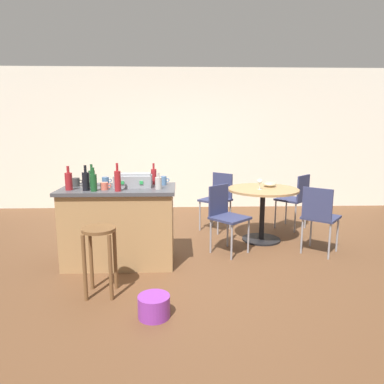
{
  "coord_description": "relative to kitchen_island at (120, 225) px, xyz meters",
  "views": [
    {
      "loc": [
        -0.21,
        -3.98,
        1.59
      ],
      "look_at": [
        -0.05,
        0.44,
        0.76
      ],
      "focal_mm": 32.53,
      "sensor_mm": 36.0,
      "label": 1
    }
  ],
  "objects": [
    {
      "name": "cup_0",
      "position": [
        -0.5,
        0.09,
        0.5
      ],
      "size": [
        0.12,
        0.08,
        0.1
      ],
      "color": "#383838",
      "rests_on": "kitchen_island"
    },
    {
      "name": "serving_bowl",
      "position": [
        1.99,
        0.89,
        0.33
      ],
      "size": [
        0.18,
        0.18,
        0.07
      ],
      "primitive_type": "ellipsoid",
      "color": "tan",
      "rests_on": "dining_table"
    },
    {
      "name": "folding_chair_far",
      "position": [
        2.44,
        0.19,
        0.06
      ],
      "size": [
        0.56,
        0.56,
        0.87
      ],
      "color": "navy",
      "rests_on": "ground_plane"
    },
    {
      "name": "folding_chair_left",
      "position": [
        2.5,
        1.28,
        0.06
      ],
      "size": [
        0.57,
        0.57,
        0.87
      ],
      "color": "navy",
      "rests_on": "ground_plane"
    },
    {
      "name": "wine_glass",
      "position": [
        1.8,
        0.69,
        0.4
      ],
      "size": [
        0.07,
        0.07,
        0.14
      ],
      "color": "silver",
      "rests_on": "dining_table"
    },
    {
      "name": "bottle_5",
      "position": [
        -0.31,
        0.05,
        0.55
      ],
      "size": [
        0.07,
        0.07,
        0.26
      ],
      "color": "#194C23",
      "rests_on": "kitchen_island"
    },
    {
      "name": "cup_2",
      "position": [
        -0.12,
        -0.15,
        0.49
      ],
      "size": [
        0.12,
        0.08,
        0.08
      ],
      "color": "#DB6651",
      "rests_on": "kitchen_island"
    },
    {
      "name": "toolbox",
      "position": [
        0.17,
        0.03,
        0.53
      ],
      "size": [
        0.43,
        0.23,
        0.16
      ],
      "color": "gray",
      "rests_on": "kitchen_island"
    },
    {
      "name": "bottle_4",
      "position": [
        -0.32,
        -0.18,
        0.56
      ],
      "size": [
        0.08,
        0.08,
        0.28
      ],
      "color": "black",
      "rests_on": "kitchen_island"
    },
    {
      "name": "bottle_6",
      "position": [
        0.39,
        0.22,
        0.55
      ],
      "size": [
        0.07,
        0.07,
        0.26
      ],
      "color": "maroon",
      "rests_on": "kitchen_island"
    },
    {
      "name": "kitchen_island",
      "position": [
        0.0,
        0.0,
        0.0
      ],
      "size": [
        1.3,
        0.71,
        0.91
      ],
      "color": "#A37A4C",
      "rests_on": "ground_plane"
    },
    {
      "name": "bottle_2",
      "position": [
        -0.22,
        -0.23,
        0.55
      ],
      "size": [
        0.07,
        0.07,
        0.26
      ],
      "color": "#194C23",
      "rests_on": "kitchen_island"
    },
    {
      "name": "folding_chair_near",
      "position": [
        1.29,
        0.32,
        0.05
      ],
      "size": [
        0.57,
        0.57,
        0.86
      ],
      "color": "navy",
      "rests_on": "ground_plane"
    },
    {
      "name": "cup_3",
      "position": [
        0.52,
        0.15,
        0.5
      ],
      "size": [
        0.11,
        0.07,
        0.11
      ],
      "color": "#4C7099",
      "rests_on": "kitchen_island"
    },
    {
      "name": "bottle_0",
      "position": [
        0.47,
        -0.13,
        0.52
      ],
      "size": [
        0.07,
        0.07,
        0.18
      ],
      "color": "#B7B2AD",
      "rests_on": "kitchen_island"
    },
    {
      "name": "cup_1",
      "position": [
        -0.19,
        0.21,
        0.5
      ],
      "size": [
        0.12,
        0.08,
        0.09
      ],
      "color": "#4C7099",
      "rests_on": "kitchen_island"
    },
    {
      "name": "folding_chair_right",
      "position": [
        1.3,
        1.33,
        0.07
      ],
      "size": [
        0.56,
        0.56,
        0.88
      ],
      "color": "navy",
      "rests_on": "ground_plane"
    },
    {
      "name": "dining_table",
      "position": [
        1.86,
        0.75,
        0.12
      ],
      "size": [
        0.98,
        0.98,
        0.75
      ],
      "color": "black",
      "rests_on": "ground_plane"
    },
    {
      "name": "plastic_bucket",
      "position": [
        0.48,
        -1.24,
        -0.36
      ],
      "size": [
        0.27,
        0.27,
        0.19
      ],
      "primitive_type": "cylinder",
      "color": "purple",
      "rests_on": "ground_plane"
    },
    {
      "name": "ground_plane",
      "position": [
        0.92,
        0.02,
        -0.46
      ],
      "size": [
        8.8,
        8.8,
        0.0
      ],
      "primitive_type": "plane",
      "color": "brown"
    },
    {
      "name": "bottle_1",
      "position": [
        0.04,
        -0.24,
        0.57
      ],
      "size": [
        0.07,
        0.07,
        0.3
      ],
      "color": "maroon",
      "rests_on": "kitchen_island"
    },
    {
      "name": "back_wall",
      "position": [
        0.92,
        2.93,
        0.89
      ],
      "size": [
        8.0,
        0.1,
        2.7
      ],
      "primitive_type": "cube",
      "color": "silver",
      "rests_on": "ground_plane"
    },
    {
      "name": "bottle_3",
      "position": [
        -0.51,
        -0.15,
        0.55
      ],
      "size": [
        0.08,
        0.08,
        0.27
      ],
      "color": "maroon",
      "rests_on": "kitchen_island"
    },
    {
      "name": "wooden_stool",
      "position": [
        -0.05,
        -0.81,
        0.02
      ],
      "size": [
        0.31,
        0.31,
        0.66
      ],
      "color": "brown",
      "rests_on": "ground_plane"
    }
  ]
}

